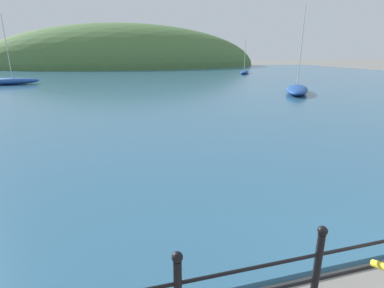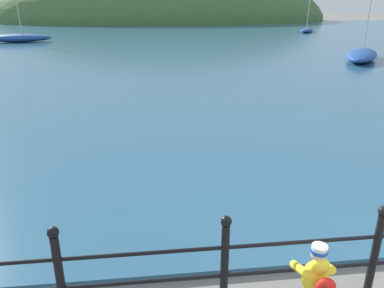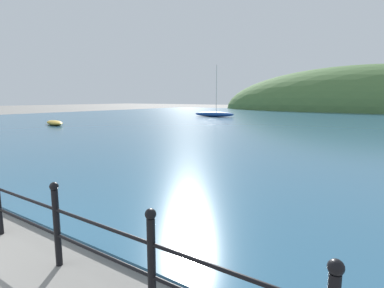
{
  "view_description": "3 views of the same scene",
  "coord_description": "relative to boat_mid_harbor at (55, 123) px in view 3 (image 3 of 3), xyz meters",
  "views": [
    {
      "loc": [
        -4.12,
        -1.02,
        3.16
      ],
      "look_at": [
        -2.35,
        5.34,
        1.11
      ],
      "focal_mm": 28.0,
      "sensor_mm": 36.0,
      "label": 1
    },
    {
      "loc": [
        -2.57,
        -1.78,
        3.29
      ],
      "look_at": [
        -1.88,
        4.23,
        0.97
      ],
      "focal_mm": 35.0,
      "sensor_mm": 36.0,
      "label": 2
    },
    {
      "loc": [
        5.41,
        -0.69,
        2.33
      ],
      "look_at": [
        0.54,
        6.48,
        1.01
      ],
      "focal_mm": 28.0,
      "sensor_mm": 36.0,
      "label": 3
    }
  ],
  "objects": [
    {
      "name": "boat_white_sailboat",
      "position": [
        5.45,
        17.59,
        0.15
      ],
      "size": [
        5.21,
        2.0,
        6.23
      ],
      "color": "#1E4793",
      "rests_on": "water"
    },
    {
      "name": "water",
      "position": [
        18.49,
        18.29,
        -0.24
      ],
      "size": [
        80.0,
        60.0,
        0.1
      ],
      "primitive_type": "cube",
      "color": "#2D5B7A",
      "rests_on": "ground"
    },
    {
      "name": "far_hillside",
      "position": [
        18.49,
        52.1,
        -0.29
      ],
      "size": [
        56.22,
        30.92,
        17.21
      ],
      "color": "#476B38",
      "rests_on": "ground"
    },
    {
      "name": "boat_mid_harbor",
      "position": [
        0.0,
        0.0,
        0.0
      ],
      "size": [
        3.44,
        2.0,
        0.39
      ],
      "color": "gold",
      "rests_on": "water"
    }
  ]
}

